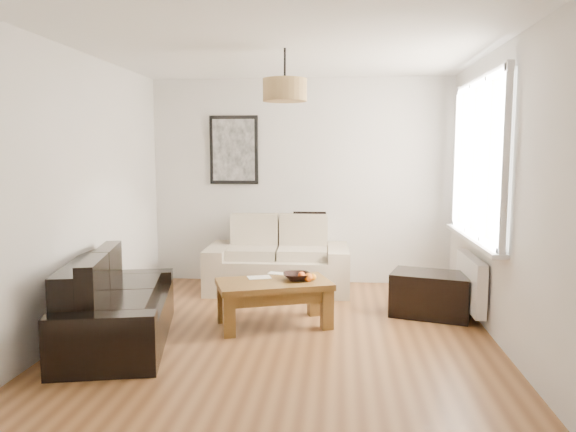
# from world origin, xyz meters

# --- Properties ---
(floor) EXTENTS (4.50, 4.50, 0.00)m
(floor) POSITION_xyz_m (0.00, 0.00, 0.00)
(floor) COLOR brown
(floor) RESTS_ON ground
(ceiling) EXTENTS (3.80, 4.50, 0.00)m
(ceiling) POSITION_xyz_m (0.00, 0.00, 2.60)
(ceiling) COLOR white
(ceiling) RESTS_ON floor
(wall_back) EXTENTS (3.80, 0.04, 2.60)m
(wall_back) POSITION_xyz_m (0.00, 2.25, 1.30)
(wall_back) COLOR silver
(wall_back) RESTS_ON floor
(wall_front) EXTENTS (3.80, 0.04, 2.60)m
(wall_front) POSITION_xyz_m (0.00, -2.25, 1.30)
(wall_front) COLOR silver
(wall_front) RESTS_ON floor
(wall_left) EXTENTS (0.04, 4.50, 2.60)m
(wall_left) POSITION_xyz_m (-1.90, 0.00, 1.30)
(wall_left) COLOR silver
(wall_left) RESTS_ON floor
(wall_right) EXTENTS (0.04, 4.50, 2.60)m
(wall_right) POSITION_xyz_m (1.90, 0.00, 1.30)
(wall_right) COLOR silver
(wall_right) RESTS_ON floor
(window_bay) EXTENTS (0.14, 1.90, 1.60)m
(window_bay) POSITION_xyz_m (1.86, 0.80, 1.60)
(window_bay) COLOR white
(window_bay) RESTS_ON wall_right
(radiator) EXTENTS (0.10, 0.90, 0.52)m
(radiator) POSITION_xyz_m (1.82, 0.80, 0.38)
(radiator) COLOR white
(radiator) RESTS_ON wall_right
(poster) EXTENTS (0.62, 0.04, 0.87)m
(poster) POSITION_xyz_m (-0.85, 2.22, 1.70)
(poster) COLOR black
(poster) RESTS_ON wall_back
(pendant_shade) EXTENTS (0.40, 0.40, 0.20)m
(pendant_shade) POSITION_xyz_m (0.00, 0.30, 2.23)
(pendant_shade) COLOR tan
(pendant_shade) RESTS_ON ceiling
(loveseat_cream) EXTENTS (1.73, 0.99, 0.84)m
(loveseat_cream) POSITION_xyz_m (-0.23, 1.78, 0.42)
(loveseat_cream) COLOR #BFB19A
(loveseat_cream) RESTS_ON floor
(sofa_leather) EXTENTS (1.17, 1.82, 0.73)m
(sofa_leather) POSITION_xyz_m (-1.43, -0.17, 0.36)
(sofa_leather) COLOR black
(sofa_leather) RESTS_ON floor
(coffee_table) EXTENTS (1.20, 0.91, 0.44)m
(coffee_table) POSITION_xyz_m (-0.12, 0.41, 0.22)
(coffee_table) COLOR brown
(coffee_table) RESTS_ON floor
(ottoman) EXTENTS (0.89, 0.70, 0.45)m
(ottoman) POSITION_xyz_m (1.45, 0.89, 0.22)
(ottoman) COLOR black
(ottoman) RESTS_ON floor
(cushion_left) EXTENTS (0.38, 0.16, 0.37)m
(cushion_left) POSITION_xyz_m (-0.60, 1.99, 0.72)
(cushion_left) COLOR black
(cushion_left) RESTS_ON loveseat_cream
(cushion_right) EXTENTS (0.41, 0.13, 0.40)m
(cushion_right) POSITION_xyz_m (0.14, 1.99, 0.73)
(cushion_right) COLOR black
(cushion_right) RESTS_ON loveseat_cream
(fruit_bowl) EXTENTS (0.31, 0.31, 0.07)m
(fruit_bowl) POSITION_xyz_m (0.10, 0.49, 0.47)
(fruit_bowl) COLOR black
(fruit_bowl) RESTS_ON coffee_table
(orange_a) EXTENTS (0.11, 0.11, 0.09)m
(orange_a) POSITION_xyz_m (0.21, 0.43, 0.48)
(orange_a) COLOR orange
(orange_a) RESTS_ON fruit_bowl
(orange_b) EXTENTS (0.07, 0.07, 0.06)m
(orange_b) POSITION_xyz_m (0.26, 0.45, 0.48)
(orange_b) COLOR orange
(orange_b) RESTS_ON fruit_bowl
(orange_c) EXTENTS (0.08, 0.08, 0.07)m
(orange_c) POSITION_xyz_m (0.14, 0.52, 0.48)
(orange_c) COLOR #FF5B15
(orange_c) RESTS_ON fruit_bowl
(papers) EXTENTS (0.26, 0.22, 0.01)m
(papers) POSITION_xyz_m (-0.28, 0.54, 0.44)
(papers) COLOR silver
(papers) RESTS_ON coffee_table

